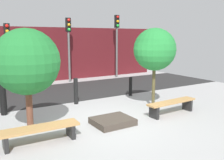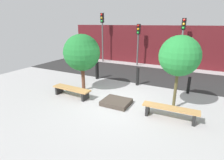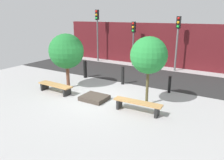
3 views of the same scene
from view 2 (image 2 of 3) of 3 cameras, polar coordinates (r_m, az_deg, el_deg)
The scene contains 14 objects.
ground_plane at distance 7.73m, azimuth 1.88°, elevation -7.44°, with size 18.00×18.00×0.00m, color #A3A3A3.
road_strip at distance 12.04m, azimuth 11.79°, elevation 1.70°, with size 18.00×4.07×0.01m, color #282828.
building_facade at distance 14.99m, azimuth 15.78°, elevation 10.75°, with size 16.20×0.50×3.15m, color #511419.
bench_left at distance 8.46m, azimuth -13.06°, elevation -3.26°, with size 1.98×0.54×0.43m.
bench_right at distance 6.72m, azimuth 18.44°, elevation -9.39°, with size 1.99×0.46×0.46m.
planter_bed at distance 7.56m, azimuth 1.41°, elevation -7.24°, with size 1.16×0.97×0.19m, color #423930.
tree_behind_left_bench at distance 8.76m, azimuth -9.83°, elevation 8.74°, with size 1.79×1.79×2.85m.
tree_behind_right_bench at distance 7.06m, azimuth 21.17°, elevation 7.29°, with size 1.53×1.53×2.93m.
bollard_far_left at distance 10.87m, azimuth -4.91°, elevation 3.14°, with size 0.21×0.21×1.06m, color black.
bollard_left at distance 9.79m, azimuth 8.36°, elevation 1.19°, with size 0.17×0.17×1.02m, color black.
bollard_center at distance 9.37m, azimuth 23.76°, elevation -1.54°, with size 0.14×0.14×0.85m, color black.
traffic_light_west at distance 15.61m, azimuth -3.19°, elevation 16.25°, with size 0.28×0.27×4.13m.
traffic_light_mid_west at distance 14.29m, azimuth 8.54°, elevation 13.69°, with size 0.28×0.27×3.26m.
traffic_light_mid_east at distance 13.60m, azimuth 22.03°, elevation 13.46°, with size 0.28×0.27×3.65m.
Camera 2 is at (2.93, -6.32, 3.34)m, focal length 28.00 mm.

